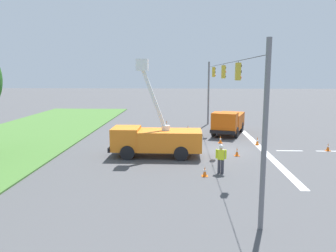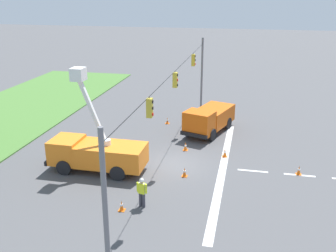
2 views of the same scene
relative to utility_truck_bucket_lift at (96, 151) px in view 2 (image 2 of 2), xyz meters
The scene contains 13 objects.
ground_plane 5.53m from the utility_truck_bucket_lift, 67.12° to the right, with size 200.00×200.00×0.00m, color #4C4C4F.
lane_markings 10.02m from the utility_truck_bucket_lift, 77.87° to the right, with size 17.60×15.25×0.01m.
signal_gantry 6.19m from the utility_truck_bucket_lift, 66.85° to the right, with size 26.20×0.33×7.20m.
utility_truck_bucket_lift is the anchor object (origin of this frame).
utility_truck_support_near 10.99m from the utility_truck_bucket_lift, 35.78° to the right, with size 6.30×4.04×2.32m.
road_worker 5.75m from the utility_truck_bucket_lift, 132.57° to the right, with size 0.33×0.63×1.77m.
traffic_cone_foreground_left 9.20m from the utility_truck_bucket_lift, 63.67° to the right, with size 0.36×0.36×0.68m.
traffic_cone_foreground_right 5.99m from the utility_truck_bucket_lift, 86.90° to the right, with size 0.36×0.36×0.64m.
traffic_cone_mid_left 10.78m from the utility_truck_bucket_lift, 13.65° to the right, with size 0.36×0.36×0.59m.
traffic_cone_mid_right 13.39m from the utility_truck_bucket_lift, 80.52° to the right, with size 0.36×0.36×0.62m.
traffic_cone_near_bucket 7.05m from the utility_truck_bucket_lift, 48.21° to the right, with size 0.36×0.36×0.66m.
traffic_cone_lane_edge_a 5.66m from the utility_truck_bucket_lift, 144.34° to the right, with size 0.36×0.36×0.61m.
traffic_cone_far_left 12.48m from the utility_truck_bucket_lift, ahead, with size 0.36×0.36×0.82m.
Camera 2 is at (-24.47, -4.79, 11.51)m, focal length 42.00 mm.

